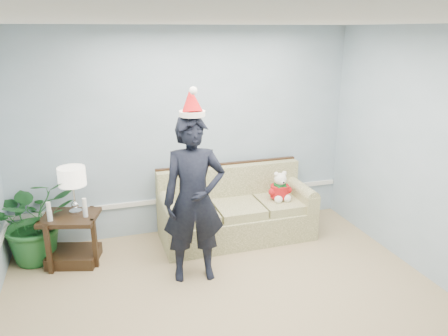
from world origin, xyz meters
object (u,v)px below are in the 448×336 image
at_px(table_lamp, 72,178).
at_px(houseplant, 34,219).
at_px(man, 194,200).
at_px(teddy_bear, 280,190).
at_px(sofa, 235,213).
at_px(side_table, 73,244).

distance_m(table_lamp, houseplant, 0.70).
xyz_separation_m(table_lamp, man, (1.23, -0.81, -0.11)).
relative_size(table_lamp, houseplant, 0.53).
bearing_deg(teddy_bear, man, -152.45).
relative_size(sofa, side_table, 2.68).
relative_size(side_table, houseplant, 0.71).
distance_m(table_lamp, man, 1.48).
xyz_separation_m(side_table, man, (1.30, -0.74, 0.68)).
height_order(sofa, table_lamp, table_lamp).
bearing_deg(table_lamp, teddy_bear, -1.97).
bearing_deg(sofa, teddy_bear, -11.03).
bearing_deg(man, teddy_bear, 35.34).
bearing_deg(side_table, teddy_bear, -0.44).
relative_size(table_lamp, man, 0.30).
bearing_deg(sofa, man, -132.28).
relative_size(man, teddy_bear, 4.58).
bearing_deg(table_lamp, houseplant, 164.91).
bearing_deg(side_table, table_lamp, 44.44).
xyz_separation_m(sofa, side_table, (-2.05, -0.09, -0.09)).
distance_m(side_table, man, 1.65).
bearing_deg(sofa, table_lamp, -179.52).
bearing_deg(houseplant, table_lamp, -15.09).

